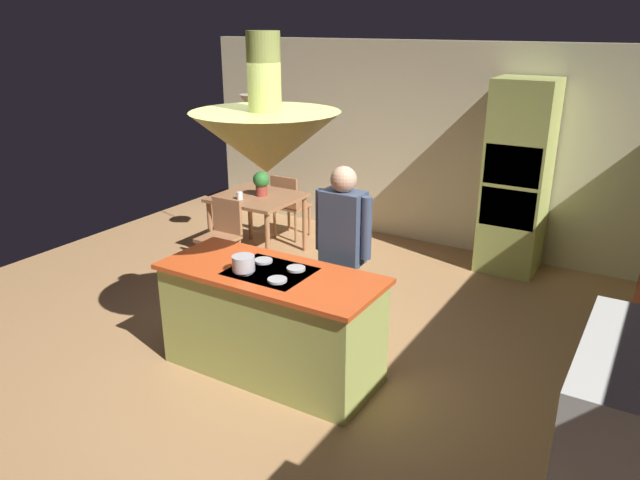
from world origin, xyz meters
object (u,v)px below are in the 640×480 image
object	(u,v)px
dining_table	(257,204)
cup_on_table	(240,196)
kitchen_island	(272,322)
person_at_island	(343,247)
chair_facing_island	(222,231)
chair_by_back_wall	(289,202)
oven_tower	(517,178)
cooking_pot_on_cooktop	(243,263)
potted_plant_on_table	(261,182)

from	to	relation	value
dining_table	cup_on_table	bearing A→B (deg)	-110.53
kitchen_island	person_at_island	size ratio (longest dim) A/B	1.10
chair_facing_island	chair_by_back_wall	world-z (taller)	same
oven_tower	dining_table	distance (m)	3.06
oven_tower	cooking_pot_on_cooktop	bearing A→B (deg)	-110.48
cup_on_table	kitchen_island	bearing A→B (deg)	-46.33
chair_by_back_wall	potted_plant_on_table	size ratio (longest dim) A/B	2.90
chair_facing_island	chair_by_back_wall	distance (m)	1.36
potted_plant_on_table	cooking_pot_on_cooktop	size ratio (longest dim) A/B	1.67
kitchen_island	dining_table	xyz separation A→B (m)	(-1.70, 2.10, 0.20)
chair_facing_island	cup_on_table	size ratio (longest dim) A/B	9.67
kitchen_island	chair_by_back_wall	xyz separation A→B (m)	(-1.70, 2.78, 0.05)
cup_on_table	cooking_pot_on_cooktop	world-z (taller)	cooking_pot_on_cooktop
person_at_island	cooking_pot_on_cooktop	distance (m)	0.91
person_at_island	potted_plant_on_table	distance (m)	2.45
kitchen_island	chair_by_back_wall	world-z (taller)	kitchen_island
chair_by_back_wall	cup_on_table	size ratio (longest dim) A/B	9.67
dining_table	chair_by_back_wall	world-z (taller)	chair_by_back_wall
potted_plant_on_table	chair_facing_island	bearing A→B (deg)	-93.39
potted_plant_on_table	dining_table	bearing A→B (deg)	-139.14
dining_table	cup_on_table	xyz separation A→B (m)	(-0.09, -0.23, 0.15)
dining_table	chair_by_back_wall	distance (m)	0.70
chair_by_back_wall	cooking_pot_on_cooktop	size ratio (longest dim) A/B	4.83
chair_facing_island	cup_on_table	distance (m)	0.55
kitchen_island	dining_table	bearing A→B (deg)	128.99
oven_tower	cooking_pot_on_cooktop	world-z (taller)	oven_tower
cup_on_table	cooking_pot_on_cooktop	size ratio (longest dim) A/B	0.50
cooking_pot_on_cooktop	cup_on_table	bearing A→B (deg)	129.10
kitchen_island	cup_on_table	distance (m)	2.61
oven_tower	potted_plant_on_table	xyz separation A→B (m)	(-2.76, -1.11, -0.17)
potted_plant_on_table	cooking_pot_on_cooktop	bearing A→B (deg)	-56.55
dining_table	cooking_pot_on_cooktop	size ratio (longest dim) A/B	5.45
dining_table	potted_plant_on_table	distance (m)	0.28
oven_tower	chair_facing_island	bearing A→B (deg)	-146.93
dining_table	cooking_pot_on_cooktop	distance (m)	2.73
chair_facing_island	potted_plant_on_table	bearing A→B (deg)	86.61
kitchen_island	cooking_pot_on_cooktop	distance (m)	0.57
kitchen_island	potted_plant_on_table	distance (m)	2.74
dining_table	potted_plant_on_table	bearing A→B (deg)	40.86
chair_by_back_wall	cup_on_table	bearing A→B (deg)	84.60
oven_tower	cooking_pot_on_cooktop	size ratio (longest dim) A/B	12.21
oven_tower	potted_plant_on_table	world-z (taller)	oven_tower
kitchen_island	potted_plant_on_table	world-z (taller)	potted_plant_on_table
chair_facing_island	dining_table	bearing A→B (deg)	90.00
dining_table	chair_facing_island	bearing A→B (deg)	-90.00
kitchen_island	chair_by_back_wall	bearing A→B (deg)	121.45
chair_by_back_wall	cup_on_table	world-z (taller)	chair_by_back_wall
chair_by_back_wall	potted_plant_on_table	xyz separation A→B (m)	(0.04, -0.64, 0.42)
cup_on_table	cooking_pot_on_cooktop	distance (m)	2.58
dining_table	kitchen_island	bearing A→B (deg)	-51.01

